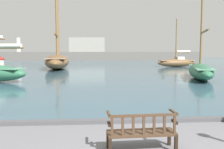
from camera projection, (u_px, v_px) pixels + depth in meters
The scene contains 7 objects.
harbor_water at pixel (99, 63), 48.01m from camera, with size 100.00×80.00×0.08m, color #385666.
quay_edge_kerb at pixel (123, 121), 8.14m from camera, with size 40.00×0.30×0.12m, color #4C4C50.
park_bench at pixel (142, 131), 5.80m from camera, with size 1.62×0.60×0.92m.
sailboat_outer_starboard at pixel (57, 60), 32.13m from camera, with size 3.99×13.31×14.07m.
sailboat_centre_channel at pixel (200, 70), 20.22m from camera, with size 3.83×8.58×10.72m.
sailboat_mid_starboard at pixel (177, 62), 35.65m from camera, with size 6.08×2.74×6.78m.
far_breakwater at pixel (95, 54), 60.17m from camera, with size 49.63×2.40×5.54m.
Camera 1 is at (-0.91, -4.07, 2.33)m, focal length 40.00 mm.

